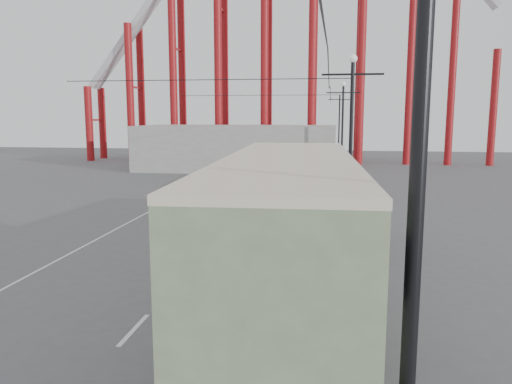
% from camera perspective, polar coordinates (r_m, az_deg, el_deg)
% --- Properties ---
extents(road_markings, '(12.52, 120.00, 0.01)m').
position_cam_1_polar(road_markings, '(29.94, -2.09, -3.15)').
color(road_markings, silver).
rests_on(road_markings, ground).
extents(lamp_post_mid, '(3.20, 0.44, 9.32)m').
position_cam_1_polar(lamp_post_mid, '(27.14, 10.76, 5.42)').
color(lamp_post_mid, black).
rests_on(lamp_post_mid, ground).
extents(lamp_post_far, '(3.20, 0.44, 9.32)m').
position_cam_1_polar(lamp_post_far, '(49.11, 9.83, 6.90)').
color(lamp_post_far, black).
rests_on(lamp_post_far, ground).
extents(lamp_post_distant, '(3.20, 0.44, 9.32)m').
position_cam_1_polar(lamp_post_distant, '(71.10, 9.48, 7.46)').
color(lamp_post_distant, black).
rests_on(lamp_post_distant, ground).
extents(fairground_shed, '(22.00, 10.00, 5.00)m').
position_cam_1_polar(fairground_shed, '(57.19, -2.11, 5.09)').
color(fairground_shed, gray).
rests_on(fairground_shed, ground).
extents(double_decker_bus, '(2.90, 10.10, 5.38)m').
position_cam_1_polar(double_decker_bus, '(10.52, 3.69, -8.89)').
color(double_decker_bus, '#3F4927').
rests_on(double_decker_bus, ground).
extents(single_decker_green, '(3.76, 11.74, 3.26)m').
position_cam_1_polar(single_decker_green, '(21.41, 5.85, -3.01)').
color(single_decker_green, '#6E815E').
rests_on(single_decker_green, ground).
extents(single_decker_cream, '(2.37, 9.22, 2.86)m').
position_cam_1_polar(single_decker_cream, '(38.86, 7.10, 1.95)').
color(single_decker_cream, beige).
rests_on(single_decker_cream, ground).
extents(pedestrian, '(0.76, 0.72, 1.75)m').
position_cam_1_polar(pedestrian, '(15.46, -4.10, -11.39)').
color(pedestrian, black).
rests_on(pedestrian, ground).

